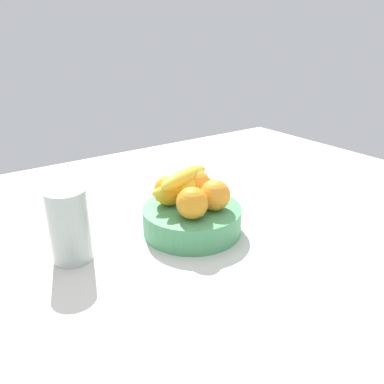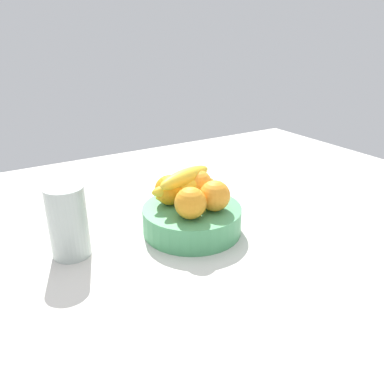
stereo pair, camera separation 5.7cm
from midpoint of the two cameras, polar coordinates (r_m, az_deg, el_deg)
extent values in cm
cube|color=beige|center=(96.26, 2.88, -6.14)|extent=(180.00, 140.00, 3.00)
cylinder|color=#4A9B62|center=(92.37, 1.76, -4.14)|extent=(23.92, 23.92, 6.40)
sphere|color=orange|center=(84.44, 1.69, -1.69)|extent=(7.31, 7.31, 7.31)
sphere|color=orange|center=(88.47, 5.27, -0.59)|extent=(7.31, 7.31, 7.31)
sphere|color=orange|center=(95.07, 2.55, 1.20)|extent=(7.31, 7.31, 7.31)
sphere|color=orange|center=(91.34, -1.63, 0.28)|extent=(7.31, 7.31, 7.31)
ellipsoid|color=yellow|center=(93.49, 1.29, -0.26)|extent=(17.46, 7.92, 4.00)
ellipsoid|color=yellow|center=(91.90, 0.52, 0.80)|extent=(17.11, 4.48, 4.00)
ellipsoid|color=yellow|center=(91.68, 0.73, 2.22)|extent=(17.39, 9.20, 4.00)
cylinder|color=#AFBBB4|center=(84.05, -16.37, -4.37)|extent=(8.32, 8.32, 16.01)
camera|label=1|loc=(0.03, -88.19, 0.77)|focal=35.38mm
camera|label=2|loc=(0.03, 91.81, -0.77)|focal=35.38mm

